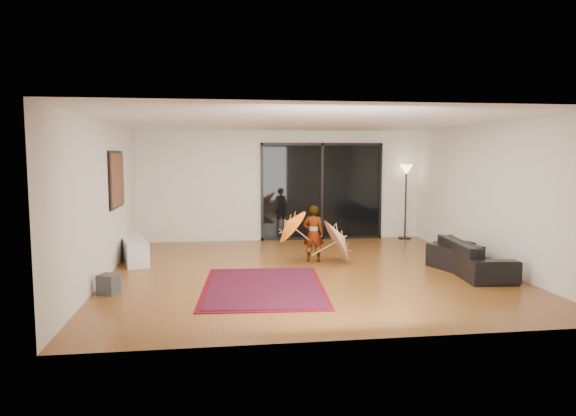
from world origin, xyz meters
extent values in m
plane|color=brown|center=(0.00, 0.00, 0.00)|extent=(7.00, 7.00, 0.00)
plane|color=white|center=(0.00, 0.00, 2.70)|extent=(7.00, 7.00, 0.00)
plane|color=silver|center=(0.00, 3.50, 1.35)|extent=(7.00, 0.00, 7.00)
plane|color=silver|center=(0.00, -3.50, 1.35)|extent=(7.00, 0.00, 7.00)
plane|color=silver|center=(-3.50, 0.00, 1.35)|extent=(0.00, 7.00, 7.00)
plane|color=silver|center=(3.50, 0.00, 1.35)|extent=(0.00, 7.00, 7.00)
cube|color=black|center=(1.00, 3.47, 1.20)|extent=(3.00, 0.04, 2.40)
cube|color=black|center=(1.00, 3.45, 2.37)|extent=(3.06, 0.06, 0.06)
cube|color=black|center=(1.00, 3.45, 0.03)|extent=(3.06, 0.06, 0.06)
cube|color=black|center=(1.00, 3.45, 1.20)|extent=(0.06, 0.06, 2.40)
cube|color=black|center=(-3.48, 1.00, 1.65)|extent=(0.02, 1.28, 1.08)
cube|color=#225730|center=(-3.46, 1.00, 1.65)|extent=(0.03, 1.18, 0.98)
cube|color=white|center=(-3.25, 1.37, 0.22)|extent=(0.80, 1.67, 0.45)
cube|color=#424244|center=(-3.25, -1.09, 0.15)|extent=(0.34, 0.34, 0.30)
cube|color=#560712|center=(-0.87, -1.03, 0.01)|extent=(2.11, 2.80, 0.01)
cube|color=maroon|center=(-0.87, -1.03, 0.01)|extent=(1.94, 2.63, 0.02)
imported|color=black|center=(2.95, -0.53, 0.29)|extent=(0.97, 2.08, 0.59)
cube|color=black|center=(2.82, -0.08, 0.22)|extent=(0.94, 0.94, 0.43)
cylinder|color=black|center=(3.10, 3.25, 0.02)|extent=(0.32, 0.32, 0.03)
cylinder|color=black|center=(3.10, 3.25, 0.86)|extent=(0.04, 0.04, 1.72)
cone|color=#FFD899|center=(3.10, 3.25, 1.74)|extent=(0.32, 0.32, 0.25)
imported|color=#999999|center=(0.29, 0.83, 0.56)|extent=(0.46, 0.35, 1.12)
cone|color=orange|center=(-0.26, 0.78, 0.73)|extent=(0.62, 0.76, 0.69)
cylinder|color=tan|center=(-0.26, 0.78, 0.40)|extent=(0.40, 0.02, 0.34)
cylinder|color=tan|center=(-0.26, 0.78, 0.84)|extent=(0.05, 0.02, 0.05)
cone|color=white|center=(0.89, 0.68, 0.51)|extent=(0.62, 0.95, 0.93)
cylinder|color=tan|center=(0.89, 0.68, 0.13)|extent=(0.49, 0.02, 0.28)
cylinder|color=tan|center=(0.89, 0.68, 0.62)|extent=(0.06, 0.02, 0.04)
camera|label=1|loc=(-1.58, -9.04, 2.12)|focal=32.00mm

